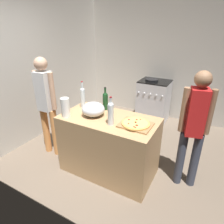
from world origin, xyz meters
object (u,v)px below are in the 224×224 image
paper_towel_roll (65,108)px  stove (153,101)px  wine_bottle_clear (111,112)px  pizza (136,123)px  person_in_red (194,126)px  wine_bottle_dark (83,96)px  mixing_bowl (93,109)px  wine_bottle_amber (105,100)px  person_in_stripes (46,102)px

paper_towel_roll → stove: 2.38m
wine_bottle_clear → stove: (-0.09, 2.15, -0.58)m
pizza → wine_bottle_clear: (-0.29, -0.12, 0.14)m
stove → person_in_red: size_ratio=0.61×
wine_bottle_clear → stove: size_ratio=0.38×
paper_towel_roll → wine_bottle_clear: wine_bottle_clear is taller
wine_bottle_dark → stove: bearing=73.6°
wine_bottle_dark → stove: (0.55, 1.86, -0.59)m
mixing_bowl → wine_bottle_dark: bearing=150.2°
wine_bottle_clear → stove: bearing=92.5°
wine_bottle_amber → paper_towel_roll: bearing=-125.7°
mixing_bowl → person_in_stripes: (-0.87, -0.03, -0.04)m
person_in_stripes → person_in_red: size_ratio=1.02×
pizza → stove: size_ratio=0.36×
paper_towel_roll → wine_bottle_amber: size_ratio=0.79×
wine_bottle_amber → pizza: bearing=-23.9°
pizza → mixing_bowl: (-0.63, -0.01, 0.07)m
pizza → paper_towel_roll: paper_towel_roll is taller
wine_bottle_dark → stove: 2.03m
paper_towel_roll → wine_bottle_dark: wine_bottle_dark is taller
wine_bottle_dark → wine_bottle_clear: 0.71m
pizza → wine_bottle_clear: wine_bottle_clear is taller
person_in_red → wine_bottle_amber: bearing=-178.3°
mixing_bowl → stove: 2.11m
mixing_bowl → wine_bottle_clear: wine_bottle_clear is taller
wine_bottle_amber → wine_bottle_clear: (0.31, -0.39, 0.02)m
mixing_bowl → person_in_red: 1.32m
person_in_stripes → wine_bottle_dark: bearing=20.0°
wine_bottle_dark → mixing_bowl: bearing=-29.8°
person_in_red → wine_bottle_dark: bearing=-175.1°
person_in_red → paper_towel_roll: bearing=-162.0°
pizza → wine_bottle_amber: wine_bottle_amber is taller
paper_towel_roll → person_in_stripes: (-0.55, 0.18, -0.08)m
paper_towel_roll → wine_bottle_dark: size_ratio=0.67×
wine_bottle_clear → wine_bottle_amber: bearing=128.4°
paper_towel_roll → person_in_red: person_in_red is taller
stove → person_in_stripes: size_ratio=0.60×
wine_bottle_clear → person_in_red: person_in_red is taller
person_in_stripes → person_in_red: (2.15, 0.34, -0.03)m
pizza → paper_towel_roll: (-0.94, -0.22, 0.10)m
pizza → wine_bottle_clear: size_ratio=0.95×
mixing_bowl → stove: bearing=83.0°
mixing_bowl → person_in_stripes: bearing=-177.7°
pizza → wine_bottle_dark: bearing=169.9°
wine_bottle_dark → person_in_stripes: size_ratio=0.25×
mixing_bowl → paper_towel_roll: bearing=-146.1°
mixing_bowl → stove: mixing_bowl is taller
mixing_bowl → wine_bottle_amber: wine_bottle_amber is taller
wine_bottle_clear → person_in_stripes: (-1.21, 0.08, -0.11)m
person_in_red → stove: bearing=120.9°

